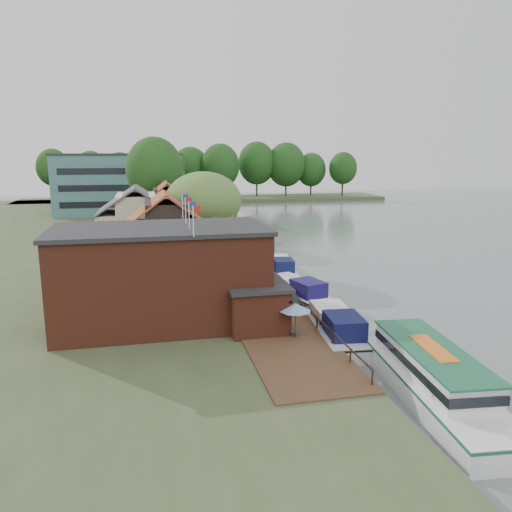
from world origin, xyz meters
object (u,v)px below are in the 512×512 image
cottage_b (137,222)px  cruiser_2 (281,266)px  umbrella_2 (276,290)px  tour_boat (437,377)px  cruiser_0 (336,324)px  swan (379,392)px  umbrella_4 (255,273)px  cruiser_3 (253,252)px  pub (189,274)px  willow (204,218)px  umbrella_0 (295,320)px  cottage_a (166,235)px  umbrella_3 (259,278)px  umbrella_1 (271,300)px  cruiser_1 (296,289)px  hotel_block (119,184)px  cottage_c (167,213)px

cottage_b → cruiser_2: (15.51, -9.03, -4.13)m
umbrella_2 → tour_boat: umbrella_2 is taller
cruiser_0 → swan: bearing=-89.3°
umbrella_4 → cruiser_2: (4.56, 7.44, -1.16)m
cruiser_0 → cruiser_3: bearing=95.8°
pub → willow: 20.36m
willow → umbrella_0: willow is taller
cruiser_3 → tour_boat: 37.35m
cottage_a → umbrella_3: size_ratio=3.62×
umbrella_2 → swan: (2.15, -14.77, -2.07)m
umbrella_1 → umbrella_3: 6.72m
umbrella_3 → cruiser_1: size_ratio=0.24×
hotel_block → cruiser_3: 50.97m
umbrella_3 → cruiser_3: bearing=79.5°
cottage_a → umbrella_2: bearing=-56.3°
umbrella_0 → umbrella_2: bearing=85.2°
umbrella_4 → cruiser_0: 12.81m
umbrella_0 → cruiser_2: bearing=77.2°
umbrella_3 → cruiser_0: 10.92m
umbrella_0 → umbrella_1: (-0.45, 4.95, 0.00)m
pub → cruiser_2: (11.51, 15.97, -3.53)m
cottage_b → cruiser_0: cottage_b is taller
cottage_a → cruiser_3: bearing=38.2°
umbrella_3 → cruiser_3: (3.18, 17.17, -1.03)m
umbrella_2 → umbrella_3: 4.10m
cruiser_1 → cruiser_2: cruiser_1 is taller
pub → cruiser_3: 25.97m
cottage_a → umbrella_0: bearing=-69.0°
cottage_a → cottage_b: size_ratio=0.90×
tour_boat → pub: bearing=137.5°
umbrella_3 → swan: umbrella_3 is taller
willow → pub: bearing=-99.9°
willow → umbrella_1: willow is taller
cruiser_2 → cruiser_3: (-1.46, 7.74, 0.14)m
pub → umbrella_2: bearing=18.4°
cottage_b → cruiser_2: size_ratio=1.03×
cruiser_2 → umbrella_4: bearing=-114.8°
pub → umbrella_1: (6.27, -0.16, -2.36)m
cottage_b → willow: size_ratio=0.92×
cottage_a → cruiser_1: (11.27, -8.89, -4.04)m
cottage_c → cottage_b: bearing=-114.0°
pub → umbrella_0: 8.77m
pub → umbrella_4: pub is taller
tour_boat → cruiser_3: bearing=98.8°
pub → cruiser_3: bearing=67.0°
cruiser_0 → umbrella_0: bearing=-154.1°
hotel_block → umbrella_2: hotel_block is taller
cottage_b → umbrella_2: 25.42m
umbrella_4 → cruiser_0: umbrella_4 is taller
pub → hotel_block: bearing=96.4°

